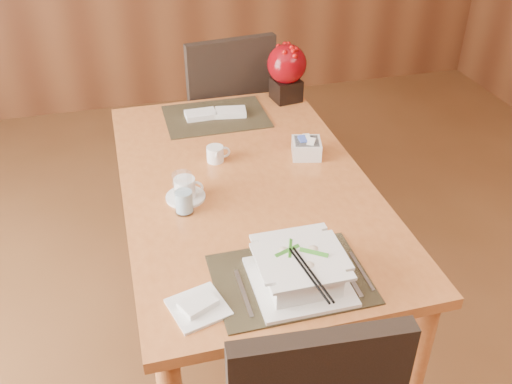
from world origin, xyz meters
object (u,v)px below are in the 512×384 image
object	(u,v)px
water_glass	(183,193)
sugar_caddy	(306,148)
coffee_cup	(185,190)
berry_decor	(287,69)
far_chair	(225,113)
bread_plate	(198,307)
creamer_jug	(215,154)
dining_table	(246,203)
soup_setting	(300,270)

from	to	relation	value
water_glass	sugar_caddy	size ratio (longest dim) A/B	1.37
coffee_cup	water_glass	distance (m)	0.09
berry_decor	far_chair	bearing A→B (deg)	128.48
sugar_caddy	berry_decor	size ratio (longest dim) A/B	0.41
coffee_cup	water_glass	size ratio (longest dim) A/B	0.93
coffee_cup	bread_plate	xyz separation A→B (m)	(-0.05, -0.55, -0.03)
berry_decor	far_chair	xyz separation A→B (m)	(-0.24, 0.30, -0.34)
creamer_jug	bread_plate	size ratio (longest dim) A/B	0.59
dining_table	creamer_jug	xyz separation A→B (m)	(-0.08, 0.17, 0.13)
coffee_cup	water_glass	bearing A→B (deg)	-101.09
soup_setting	creamer_jug	xyz separation A→B (m)	(-0.10, 0.75, -0.02)
dining_table	coffee_cup	xyz separation A→B (m)	(-0.23, -0.05, 0.13)
dining_table	far_chair	distance (m)	0.96
dining_table	sugar_caddy	size ratio (longest dim) A/B	13.49
water_glass	sugar_caddy	xyz separation A→B (m)	(0.53, 0.25, -0.04)
dining_table	sugar_caddy	distance (m)	0.33
dining_table	berry_decor	distance (m)	0.78
coffee_cup	bread_plate	size ratio (longest dim) A/B	0.96
sugar_caddy	soup_setting	bearing A→B (deg)	-110.56
soup_setting	water_glass	distance (m)	0.52
soup_setting	creamer_jug	bearing A→B (deg)	97.39
creamer_jug	water_glass	bearing A→B (deg)	-119.12
water_glass	sugar_caddy	world-z (taller)	water_glass
water_glass	bread_plate	size ratio (longest dim) A/B	1.04
bread_plate	far_chair	xyz separation A→B (m)	(0.40, 1.54, -0.19)
creamer_jug	far_chair	size ratio (longest dim) A/B	0.09
creamer_jug	bread_plate	xyz separation A→B (m)	(-0.20, -0.77, -0.03)
berry_decor	sugar_caddy	bearing A→B (deg)	-98.58
dining_table	water_glass	distance (m)	0.33
dining_table	berry_decor	size ratio (longest dim) A/B	5.57
creamer_jug	far_chair	bearing A→B (deg)	75.28
sugar_caddy	bread_plate	world-z (taller)	sugar_caddy
dining_table	bread_plate	bearing A→B (deg)	-115.37
coffee_cup	berry_decor	world-z (taller)	berry_decor
dining_table	sugar_caddy	bearing A→B (deg)	23.63
sugar_caddy	berry_decor	distance (m)	0.54
creamer_jug	far_chair	distance (m)	0.82
soup_setting	berry_decor	distance (m)	1.27
coffee_cup	sugar_caddy	world-z (taller)	coffee_cup
dining_table	bread_plate	size ratio (longest dim) A/B	10.27
water_glass	sugar_caddy	bearing A→B (deg)	25.79
water_glass	bread_plate	distance (m)	0.47
soup_setting	water_glass	world-z (taller)	water_glass
sugar_caddy	far_chair	bearing A→B (deg)	100.86
sugar_caddy	berry_decor	bearing A→B (deg)	81.42
sugar_caddy	far_chair	size ratio (longest dim) A/B	0.11
soup_setting	far_chair	bearing A→B (deg)	86.23
soup_setting	berry_decor	bearing A→B (deg)	74.55
soup_setting	far_chair	xyz separation A→B (m)	(0.10, 1.52, -0.24)
berry_decor	bread_plate	world-z (taller)	berry_decor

